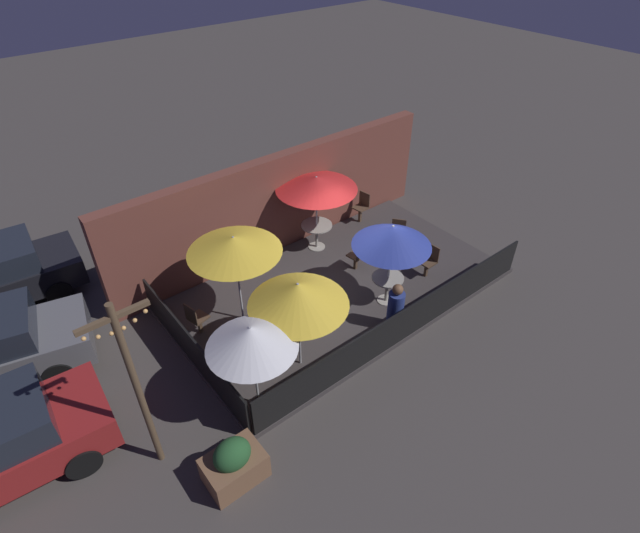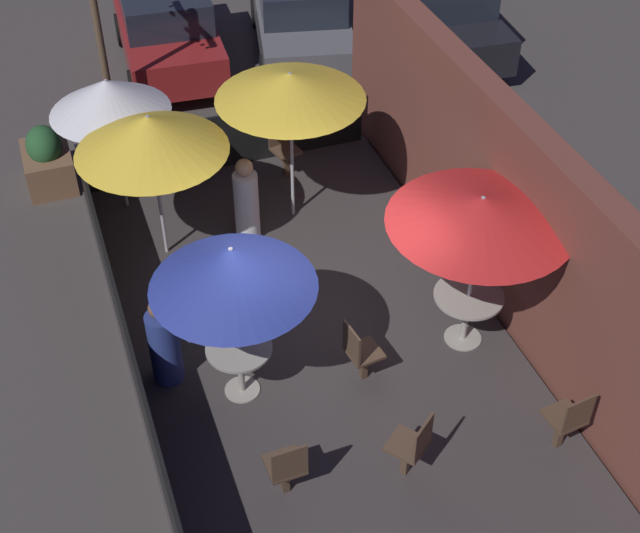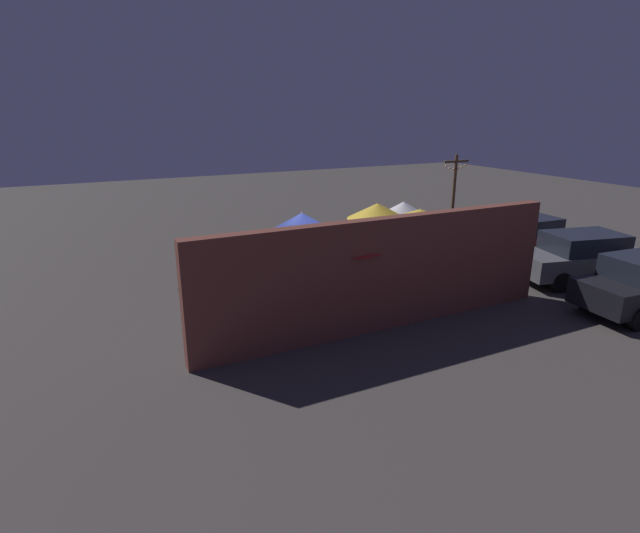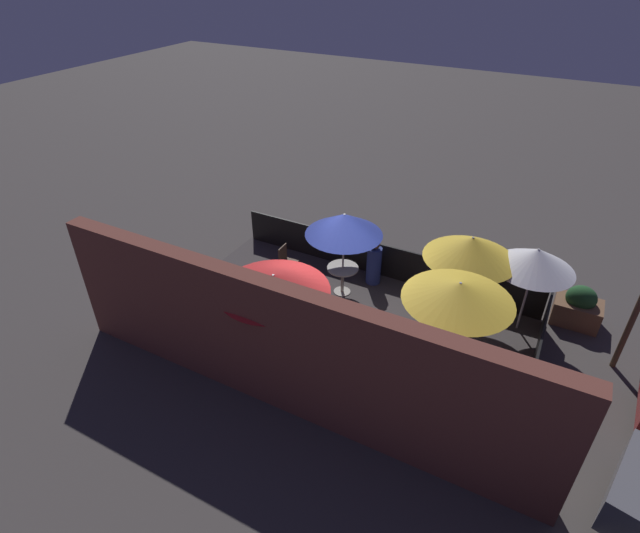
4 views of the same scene
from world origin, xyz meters
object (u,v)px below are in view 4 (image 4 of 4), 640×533
object	(u,v)px
patio_umbrella_0	(344,224)
planter_box	(578,307)
dining_table_1	(277,340)
patio_chair_2	(287,261)
patio_umbrella_3	(471,248)
patron_1	(444,327)
patio_chair_3	(499,384)
patio_umbrella_1	(274,283)
patio_umbrella_4	(459,291)
patio_umbrella_2	(536,259)
dining_table_0	(343,273)
patio_chair_0	(196,322)
patron_0	(374,263)
patio_chair_4	(251,284)
patio_chair_1	(305,303)

from	to	relation	value
patio_umbrella_0	planter_box	world-z (taller)	patio_umbrella_0
dining_table_1	patio_chair_2	bearing A→B (deg)	-62.27
patio_umbrella_3	patron_1	world-z (taller)	patio_umbrella_3
patio_chair_3	patio_umbrella_1	bearing A→B (deg)	0.00
patio_umbrella_4	patio_chair_3	world-z (taller)	patio_umbrella_4
patio_umbrella_0	patio_umbrella_2	size ratio (longest dim) A/B	1.04
patio_chair_3	patio_umbrella_4	bearing A→B (deg)	-24.09
patio_chair_3	patio_umbrella_0	bearing A→B (deg)	-37.51
dining_table_0	planter_box	bearing A→B (deg)	-162.94
patio_umbrella_0	planter_box	bearing A→B (deg)	-162.94
patio_chair_0	patio_chair_2	size ratio (longest dim) A/B	1.05
patron_0	patron_1	size ratio (longest dim) A/B	0.95
patio_umbrella_0	patio_chair_0	distance (m)	4.11
patio_umbrella_2	planter_box	distance (m)	2.23
patio_umbrella_3	planter_box	size ratio (longest dim) A/B	2.14
patio_umbrella_1	dining_table_1	size ratio (longest dim) A/B	2.57
patio_umbrella_2	patio_chair_4	bearing A→B (deg)	18.74
patio_chair_0	patron_0	world-z (taller)	patron_0
patio_chair_2	patron_0	size ratio (longest dim) A/B	0.71
patio_chair_3	patio_chair_4	distance (m)	6.15
patron_0	planter_box	world-z (taller)	patron_0
patio_umbrella_4	patio_chair_4	size ratio (longest dim) A/B	2.54
patio_umbrella_2	patron_1	distance (m)	2.46
patio_umbrella_2	patio_chair_0	distance (m)	7.58
patio_umbrella_1	dining_table_1	bearing A→B (deg)	90.00
patio_chair_0	patron_0	size ratio (longest dim) A/B	0.74
dining_table_1	patio_chair_0	xyz separation A→B (m)	(1.99, 0.25, -0.08)
dining_table_1	patron_1	bearing A→B (deg)	-145.60
patio_chair_3	patio_chair_4	xyz separation A→B (m)	(6.13, -0.50, 0.01)
dining_table_0	patio_chair_1	xyz separation A→B (m)	(0.30, 1.42, -0.10)
dining_table_1	patron_1	world-z (taller)	patron_1
patio_umbrella_0	patio_chair_4	distance (m)	2.75
patio_umbrella_4	patio_chair_1	world-z (taller)	patio_umbrella_4
patio_umbrella_1	patio_chair_3	size ratio (longest dim) A/B	2.46
patio_chair_3	patron_0	distance (m)	4.64
patio_chair_3	planter_box	distance (m)	3.79
dining_table_1	patio_chair_3	distance (m)	4.51
patio_chair_1	patron_1	size ratio (longest dim) A/B	0.66
patio_chair_1	patio_chair_4	world-z (taller)	patio_chair_4
patio_umbrella_0	patron_0	bearing A→B (deg)	-123.52
patio_chair_2	patio_chair_3	world-z (taller)	patio_chair_3
patio_chair_0	patio_chair_3	bearing A→B (deg)	4.18
patio_umbrella_1	patio_chair_0	xyz separation A→B (m)	(1.99, 0.25, -1.57)
patio_chair_1	patio_chair_3	bearing A→B (deg)	76.32
patio_umbrella_4	patio_chair_0	xyz separation A→B (m)	(5.28, 1.50, -1.68)
patio_umbrella_4	patio_chair_0	world-z (taller)	patio_umbrella_4
patio_umbrella_3	planter_box	distance (m)	3.31
patio_umbrella_0	patio_chair_0	bearing A→B (deg)	56.94
patio_umbrella_4	dining_table_1	xyz separation A→B (m)	(3.29, 1.25, -1.60)
patio_umbrella_4	patio_umbrella_0	bearing A→B (deg)	-28.30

